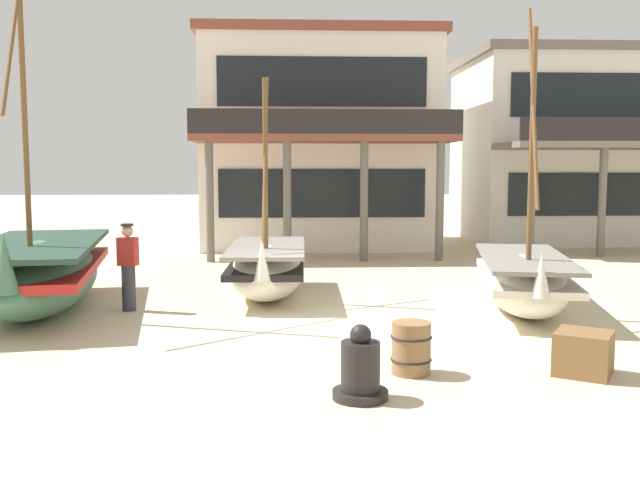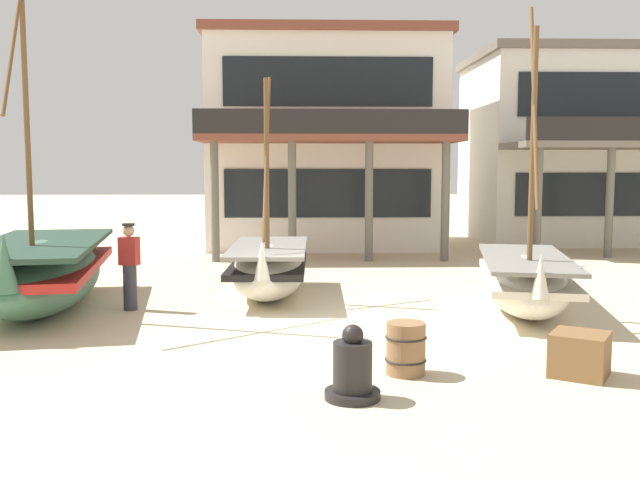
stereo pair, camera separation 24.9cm
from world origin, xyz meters
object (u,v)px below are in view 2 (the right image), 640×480
object	(u,v)px
fishing_boat_near_left	(269,268)
harbor_building_main	(325,142)
wooden_barrel	(406,348)
fishing_boat_far_right	(525,280)
fisherman_by_hull	(130,267)
fishing_boat_centre_large	(41,272)
harbor_building_annex	(578,148)
capstan_winch	(353,370)
cargo_crate	(580,354)

from	to	relation	value
fishing_boat_near_left	harbor_building_main	size ratio (longest dim) A/B	0.57
fishing_boat_near_left	wooden_barrel	xyz separation A→B (m)	(2.06, -5.74, -0.26)
fishing_boat_far_right	fisherman_by_hull	size ratio (longest dim) A/B	3.42
fishing_boat_near_left	fisherman_by_hull	distance (m)	2.97
fishing_boat_centre_large	harbor_building_main	xyz separation A→B (m)	(5.91, 11.62, 2.92)
harbor_building_main	harbor_building_annex	size ratio (longest dim) A/B	0.91
harbor_building_main	fisherman_by_hull	bearing A→B (deg)	-109.66
fisherman_by_hull	capstan_winch	bearing A→B (deg)	-53.89
fisherman_by_hull	harbor_building_main	size ratio (longest dim) A/B	0.21
fishing_boat_near_left	fisherman_by_hull	bearing A→B (deg)	-152.42
fishing_boat_far_right	wooden_barrel	distance (m)	4.98
fishing_boat_centre_large	fishing_boat_far_right	size ratio (longest dim) A/B	1.43
fishing_boat_far_right	fishing_boat_centre_large	bearing A→B (deg)	177.36
wooden_barrel	harbor_building_annex	bearing A→B (deg)	62.20
fishing_boat_centre_large	wooden_barrel	world-z (taller)	fishing_boat_centre_large
fishing_boat_far_right	harbor_building_annex	world-z (taller)	harbor_building_annex
fishing_boat_far_right	capstan_winch	size ratio (longest dim) A/B	6.40
harbor_building_annex	harbor_building_main	bearing A→B (deg)	-172.61
fishing_boat_centre_large	cargo_crate	bearing A→B (deg)	-27.90
wooden_barrel	fishing_boat_centre_large	bearing A→B (deg)	145.18
capstan_winch	harbor_building_main	bearing A→B (deg)	89.05
fishing_boat_centre_large	wooden_barrel	distance (m)	7.82
fisherman_by_hull	harbor_building_annex	bearing A→B (deg)	43.16
fishing_boat_centre_large	fisherman_by_hull	xyz separation A→B (m)	(1.73, -0.09, 0.09)
capstan_winch	cargo_crate	bearing A→B (deg)	15.19
fisherman_by_hull	cargo_crate	xyz separation A→B (m)	(6.97, -4.52, -0.54)
cargo_crate	harbor_building_annex	xyz separation A→B (m)	(6.85, 17.48, 3.21)
fishing_boat_far_right	cargo_crate	size ratio (longest dim) A/B	8.31
capstan_winch	wooden_barrel	distance (m)	1.25
fishing_boat_near_left	fishing_boat_centre_large	size ratio (longest dim) A/B	0.57
harbor_building_main	wooden_barrel	bearing A→B (deg)	-88.21
wooden_barrel	harbor_building_main	world-z (taller)	harbor_building_main
fishing_boat_near_left	harbor_building_main	distance (m)	10.90
fishing_boat_far_right	capstan_winch	xyz separation A→B (m)	(-3.69, -5.01, -0.25)
fishing_boat_near_left	fishing_boat_far_right	size ratio (longest dim) A/B	0.81
wooden_barrel	harbor_building_annex	distance (m)	19.85
fisherman_by_hull	harbor_building_main	world-z (taller)	harbor_building_main
harbor_building_main	capstan_winch	bearing A→B (deg)	-90.95
wooden_barrel	harbor_building_main	bearing A→B (deg)	91.79
fishing_boat_centre_large	cargo_crate	distance (m)	9.85
fisherman_by_hull	wooden_barrel	bearing A→B (deg)	-43.01
harbor_building_main	harbor_building_annex	world-z (taller)	harbor_building_main
fishing_boat_near_left	wooden_barrel	bearing A→B (deg)	-70.22
fishing_boat_centre_large	harbor_building_annex	world-z (taller)	fishing_boat_centre_large
fishing_boat_far_right	wooden_barrel	xyz separation A→B (m)	(-2.91, -4.03, -0.25)
fishing_boat_centre_large	fisherman_by_hull	world-z (taller)	fishing_boat_centre_large
fishing_boat_centre_large	capstan_winch	xyz separation A→B (m)	(5.63, -5.44, -0.40)
fishing_boat_far_right	wooden_barrel	size ratio (longest dim) A/B	8.24
capstan_winch	harbor_building_main	distance (m)	17.39
capstan_winch	wooden_barrel	bearing A→B (deg)	51.30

